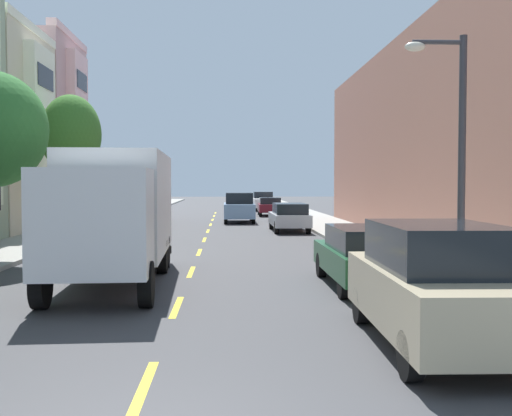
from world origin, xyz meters
TOP-DOWN VIEW (x-y plane):
  - ground_plane at (0.00, 30.00)m, footprint 160.00×160.00m
  - sidewalk_left at (-7.10, 28.00)m, footprint 3.20×120.00m
  - sidewalk_right at (7.10, 28.00)m, footprint 3.20×120.00m
  - lane_centerline_dashes at (0.00, 24.50)m, footprint 0.14×47.20m
  - street_tree_third at (-6.40, 23.99)m, footprint 2.85×2.85m
  - street_lamp at (5.92, 7.37)m, footprint 1.35×0.28m
  - delivery_box_truck at (-1.81, 10.28)m, footprint 2.69×8.09m
  - parked_pickup_white at (4.42, 51.35)m, footprint 2.12×5.34m
  - parked_sedan_burgundy at (4.37, 42.21)m, footprint 1.89×4.53m
  - parked_wagon_silver at (4.30, 26.50)m, footprint 1.88×4.72m
  - parked_sedan_orange at (-4.48, 21.21)m, footprint 1.84×4.52m
  - parked_suv_red at (-4.48, 35.13)m, footprint 2.01×4.82m
  - parked_suv_champagne at (4.32, 3.72)m, footprint 2.06×4.84m
  - parked_wagon_forest at (4.42, 9.21)m, footprint 1.83×4.70m
  - moving_sky_sedan at (1.80, 34.20)m, footprint 1.95×4.80m

SIDE VIEW (x-z plane):
  - ground_plane at x=0.00m, z-range 0.00..0.00m
  - lane_centerline_dashes at x=0.00m, z-range 0.00..0.01m
  - sidewalk_left at x=-7.10m, z-range 0.00..0.14m
  - sidewalk_right at x=7.10m, z-range 0.00..0.14m
  - parked_sedan_burgundy at x=4.37m, z-range 0.03..1.46m
  - parked_sedan_orange at x=-4.48m, z-range 0.03..1.46m
  - parked_wagon_silver at x=4.30m, z-range 0.05..1.55m
  - parked_wagon_forest at x=4.42m, z-range 0.05..1.55m
  - parked_pickup_white at x=4.42m, z-range -0.04..1.69m
  - parked_suv_red at x=-4.48m, z-range 0.02..1.95m
  - parked_suv_champagne at x=4.32m, z-range 0.02..1.95m
  - moving_sky_sedan at x=1.80m, z-range 0.02..1.95m
  - delivery_box_truck at x=-1.81m, z-range 0.23..3.58m
  - street_lamp at x=5.92m, z-range 0.65..6.23m
  - street_tree_third at x=-6.40m, z-range 1.54..8.17m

